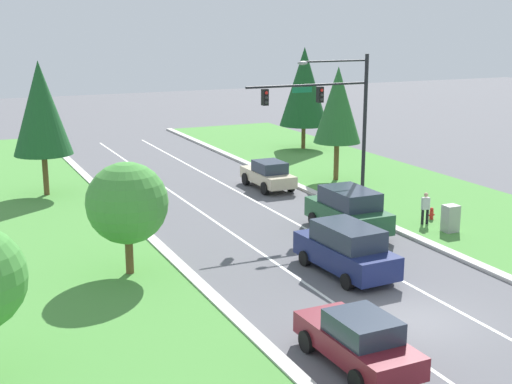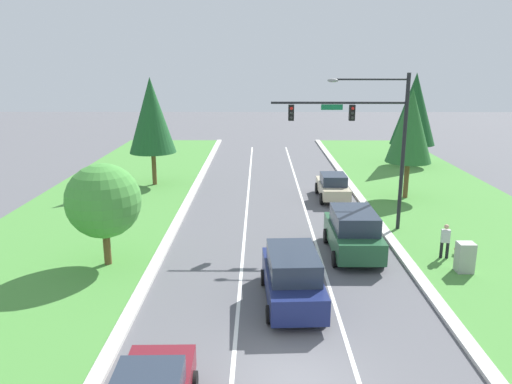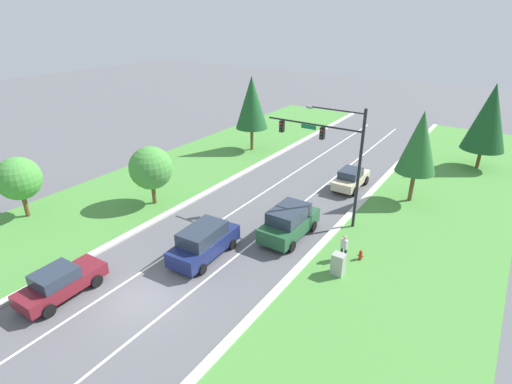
{
  "view_description": "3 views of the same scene",
  "coord_description": "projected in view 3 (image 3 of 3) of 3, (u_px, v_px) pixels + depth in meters",
  "views": [
    {
      "loc": [
        -14.43,
        -18.25,
        9.98
      ],
      "look_at": [
        0.59,
        14.49,
        1.26
      ],
      "focal_mm": 50.0,
      "sensor_mm": 36.0,
      "label": 1
    },
    {
      "loc": [
        -1.03,
        -12.18,
        8.75
      ],
      "look_at": [
        -1.21,
        14.25,
        1.88
      ],
      "focal_mm": 35.0,
      "sensor_mm": 36.0,
      "label": 2
    },
    {
      "loc": [
        14.17,
        -10.47,
        13.76
      ],
      "look_at": [
        -0.35,
        11.52,
        1.69
      ],
      "focal_mm": 28.0,
      "sensor_mm": 36.0,
      "label": 3
    }
  ],
  "objects": [
    {
      "name": "lane_stripe_inner_right",
      "position": [
        165.0,
        313.0,
        19.87
      ],
      "size": [
        0.14,
        81.0,
        0.01
      ],
      "color": "white",
      "rests_on": "ground_plane"
    },
    {
      "name": "curb_strip_right",
      "position": [
        226.0,
        344.0,
        17.91
      ],
      "size": [
        0.5,
        90.0,
        0.15
      ],
      "color": "beige",
      "rests_on": "ground_plane"
    },
    {
      "name": "traffic_signal_mast",
      "position": [
        333.0,
        147.0,
        26.41
      ],
      "size": [
        6.99,
        0.41,
        8.27
      ],
      "color": "black",
      "rests_on": "ground_plane"
    },
    {
      "name": "forest_suv",
      "position": [
        289.0,
        222.0,
        26.12
      ],
      "size": [
        2.29,
        4.88,
        2.15
      ],
      "rotation": [
        0.0,
        0.0,
        -0.0
      ],
      "color": "#235633",
      "rests_on": "ground_plane"
    },
    {
      "name": "utility_cabinet",
      "position": [
        338.0,
        265.0,
        22.44
      ],
      "size": [
        0.7,
        0.6,
        1.38
      ],
      "color": "#9E9E99",
      "rests_on": "ground_plane"
    },
    {
      "name": "lane_stripe_inner_left",
      "position": [
        117.0,
        288.0,
        21.67
      ],
      "size": [
        0.14,
        81.0,
        0.01
      ],
      "color": "white",
      "rests_on": "ground_plane"
    },
    {
      "name": "conifer_far_right_tree",
      "position": [
        489.0,
        117.0,
        35.94
      ],
      "size": [
        3.78,
        3.78,
        7.97
      ],
      "color": "brown",
      "rests_on": "ground_plane"
    },
    {
      "name": "curb_strip_left",
      "position": [
        74.0,
        264.0,
        23.57
      ],
      "size": [
        0.5,
        90.0,
        0.15
      ],
      "color": "beige",
      "rests_on": "ground_plane"
    },
    {
      "name": "navy_suv",
      "position": [
        204.0,
        242.0,
        24.01
      ],
      "size": [
        2.35,
        5.05,
        2.05
      ],
      "rotation": [
        0.0,
        0.0,
        0.05
      ],
      "color": "navy",
      "rests_on": "ground_plane"
    },
    {
      "name": "champagne_sedan",
      "position": [
        351.0,
        178.0,
        33.45
      ],
      "size": [
        1.94,
        4.48,
        1.72
      ],
      "rotation": [
        0.0,
        0.0,
        -0.0
      ],
      "color": "beige",
      "rests_on": "ground_plane"
    },
    {
      "name": "conifer_mid_left_tree",
      "position": [
        252.0,
        103.0,
        40.76
      ],
      "size": [
        3.33,
        3.33,
        7.8
      ],
      "color": "brown",
      "rests_on": "ground_plane"
    },
    {
      "name": "grass_verge_left",
      "position": [
        26.0,
        239.0,
        26.21
      ],
      "size": [
        10.0,
        90.0,
        0.08
      ],
      "color": "#4C8E3D",
      "rests_on": "ground_plane"
    },
    {
      "name": "oak_near_left_tree",
      "position": [
        19.0,
        179.0,
        27.86
      ],
      "size": [
        3.06,
        3.06,
        4.55
      ],
      "color": "brown",
      "rests_on": "ground_plane"
    },
    {
      "name": "fire_hydrant",
      "position": [
        360.0,
        255.0,
        23.91
      ],
      "size": [
        0.34,
        0.2,
        0.7
      ],
      "color": "red",
      "rests_on": "ground_plane"
    },
    {
      "name": "oak_far_left_tree",
      "position": [
        151.0,
        168.0,
        29.82
      ],
      "size": [
        3.25,
        3.25,
        4.61
      ],
      "color": "brown",
      "rests_on": "ground_plane"
    },
    {
      "name": "conifer_near_right_tree",
      "position": [
        420.0,
        142.0,
        29.49
      ],
      "size": [
        2.95,
        2.95,
        7.21
      ],
      "color": "brown",
      "rests_on": "ground_plane"
    },
    {
      "name": "ground_plane",
      "position": [
        140.0,
        300.0,
        20.77
      ],
      "size": [
        160.0,
        160.0,
        0.0
      ],
      "primitive_type": "plane",
      "color": "#5B5B60"
    },
    {
      "name": "pedestrian",
      "position": [
        344.0,
        247.0,
        23.66
      ],
      "size": [
        0.41,
        0.29,
        1.69
      ],
      "rotation": [
        0.0,
        0.0,
        2.96
      ],
      "color": "black",
      "rests_on": "ground_plane"
    },
    {
      "name": "burgundy_sedan",
      "position": [
        60.0,
        282.0,
        20.75
      ],
      "size": [
        2.08,
        4.54,
        1.67
      ],
      "rotation": [
        0.0,
        0.0,
        0.02
      ],
      "color": "maroon",
      "rests_on": "ground_plane"
    }
  ]
}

